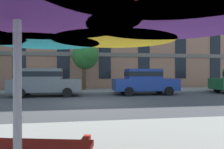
# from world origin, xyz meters

# --- Properties ---
(ground_plane) EXTENTS (120.00, 120.00, 0.00)m
(ground_plane) POSITION_xyz_m (0.00, 0.00, 0.00)
(ground_plane) COLOR #424244
(sidewalk_far) EXTENTS (56.00, 3.60, 0.12)m
(sidewalk_far) POSITION_xyz_m (0.00, 6.80, 0.06)
(sidewalk_far) COLOR gray
(sidewalk_far) RESTS_ON ground
(apartment_building) EXTENTS (37.22, 12.08, 19.20)m
(apartment_building) POSITION_xyz_m (-0.00, 14.99, 9.60)
(apartment_building) COLOR #A87056
(apartment_building) RESTS_ON ground
(sedan_gray) EXTENTS (4.40, 1.98, 1.78)m
(sedan_gray) POSITION_xyz_m (-2.71, 3.70, 0.95)
(sedan_gray) COLOR slate
(sedan_gray) RESTS_ON ground
(sedan_blue) EXTENTS (4.40, 1.98, 1.78)m
(sedan_blue) POSITION_xyz_m (3.90, 3.70, 0.95)
(sedan_blue) COLOR navy
(sedan_blue) RESTS_ON ground
(street_tree_middle) EXTENTS (2.16, 2.30, 3.97)m
(street_tree_middle) POSITION_xyz_m (0.06, 7.16, 2.92)
(street_tree_middle) COLOR #4C3823
(street_tree_middle) RESTS_ON ground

